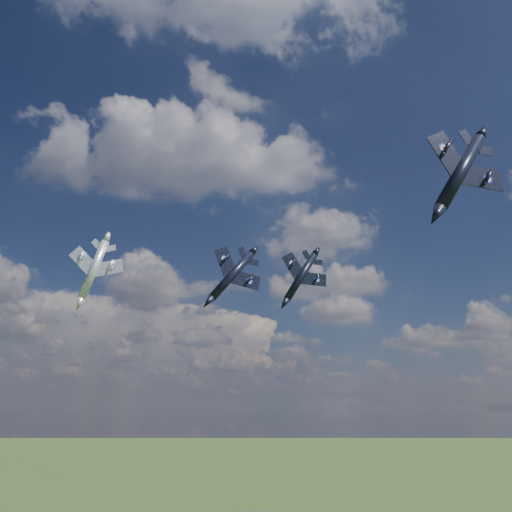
{
  "coord_description": "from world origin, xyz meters",
  "views": [
    {
      "loc": [
        0.57,
        -71.09,
        57.78
      ],
      "look_at": [
        0.82,
        9.14,
        82.26
      ],
      "focal_mm": 35.0,
      "sensor_mm": 36.0,
      "label": 1
    }
  ],
  "objects_px": {
    "jet_lead_navy": "(232,275)",
    "jet_right_navy": "(460,172)",
    "jet_left_silver": "(94,269)",
    "jet_high_navy": "(301,277)"
  },
  "relations": [
    {
      "from": "jet_lead_navy",
      "to": "jet_right_navy",
      "type": "relative_size",
      "value": 0.84
    },
    {
      "from": "jet_high_navy",
      "to": "jet_left_silver",
      "type": "xyz_separation_m",
      "value": [
        -39.67,
        -14.56,
        -2.42
      ]
    },
    {
      "from": "jet_lead_navy",
      "to": "jet_right_navy",
      "type": "xyz_separation_m",
      "value": [
        27.84,
        -22.16,
        6.78
      ]
    },
    {
      "from": "jet_high_navy",
      "to": "jet_right_navy",
      "type": "bearing_deg",
      "value": -83.88
    },
    {
      "from": "jet_lead_navy",
      "to": "jet_left_silver",
      "type": "bearing_deg",
      "value": 136.94
    },
    {
      "from": "jet_right_navy",
      "to": "jet_left_silver",
      "type": "bearing_deg",
      "value": 135.36
    },
    {
      "from": "jet_lead_navy",
      "to": "jet_high_navy",
      "type": "distance_m",
      "value": 31.78
    },
    {
      "from": "jet_lead_navy",
      "to": "jet_left_silver",
      "type": "distance_m",
      "value": 29.76
    },
    {
      "from": "jet_lead_navy",
      "to": "jet_high_navy",
      "type": "relative_size",
      "value": 0.82
    },
    {
      "from": "jet_right_navy",
      "to": "jet_left_silver",
      "type": "height_order",
      "value": "jet_right_navy"
    }
  ]
}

